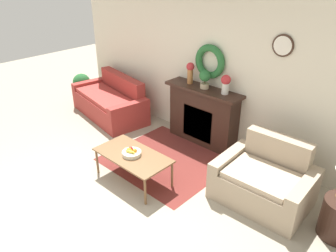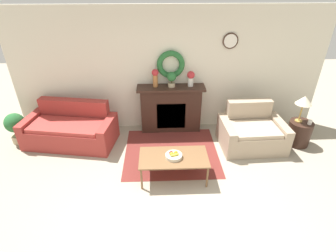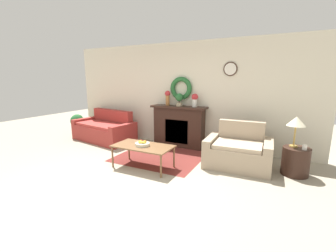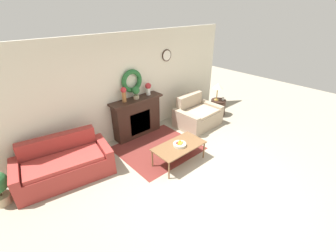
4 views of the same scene
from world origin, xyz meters
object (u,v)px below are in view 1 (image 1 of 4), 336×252
Objects in this scene: fruit_bowl at (131,153)px; potted_plant_floor_by_couch at (82,85)px; coffee_table at (133,157)px; potted_plant_on_mantel at (205,78)px; loveseat_right at (264,181)px; vase_on_mantel_left at (190,71)px; couch_left at (111,102)px; fireplace at (203,115)px; vase_on_mantel_right at (226,83)px.

fruit_bowl is 3.55m from potted_plant_floor_by_couch.
coffee_table is 3.64× the size of potted_plant_on_mantel.
vase_on_mantel_left is at bearing 157.97° from loveseat_right.
couch_left reaches higher than coffee_table.
fireplace is 1.24× the size of coffee_table.
vase_on_mantel_right is 0.49× the size of potted_plant_floor_by_couch.
fireplace is at bearing 6.76° from potted_plant_floor_by_couch.
potted_plant_floor_by_couch is (-3.30, 1.29, -0.02)m from coffee_table.
potted_plant_on_mantel reaches higher than fireplace.
vase_on_mantel_left reaches higher than coffee_table.
vase_on_mantel_right reaches higher than potted_plant_floor_by_couch.
vase_on_mantel_right reaches higher than fireplace.
fireplace is at bearing -179.26° from vase_on_mantel_right.
loveseat_right reaches higher than couch_left.
fireplace is at bearing -0.94° from vase_on_mantel_left.
coffee_table is at bearing -79.92° from vase_on_mantel_left.
vase_on_mantel_right is at bearing 19.55° from couch_left.
fireplace is 0.84m from vase_on_mantel_right.
vase_on_mantel_left reaches higher than potted_plant_floor_by_couch.
vase_on_mantel_left reaches higher than loveseat_right.
fruit_bowl is at bearing -105.16° from vase_on_mantel_right.
coffee_table is (-1.70, -0.97, 0.11)m from loveseat_right.
fruit_bowl is 1.93m from vase_on_mantel_right.
vase_on_mantel_left is at bearing 99.83° from fruit_bowl.
vase_on_mantel_left is (-0.34, 0.01, 0.76)m from fireplace.
coffee_table is at bearing -91.15° from fireplace.
loveseat_right is 5.01m from potted_plant_floor_by_couch.
fruit_bowl is 1.86m from potted_plant_on_mantel.
loveseat_right is 2.04m from potted_plant_on_mantel.
potted_plant_on_mantel is at bearing 6.49° from potted_plant_floor_by_couch.
fireplace is 4.46× the size of vase_on_mantel_right.
potted_plant_on_mantel is at bearing 20.87° from couch_left.
fireplace reaches higher than couch_left.
loveseat_right is 3.39× the size of vase_on_mantel_left.
couch_left is 1.52× the size of loveseat_right.
potted_plant_floor_by_couch is at bearing 158.57° from coffee_table.
coffee_table is 1.95m from vase_on_mantel_right.
vase_on_mantel_left reaches higher than potted_plant_on_mantel.
potted_plant_on_mantel is at bearing -50.63° from fireplace.
vase_on_mantel_left is 0.35m from potted_plant_on_mantel.
potted_plant_on_mantel reaches higher than fruit_bowl.
fruit_bowl is (-1.71, -0.99, 0.19)m from loveseat_right.
vase_on_mantel_right is (0.46, 1.69, 0.85)m from coffee_table.
coffee_table is (2.14, -1.24, 0.11)m from couch_left.
vase_on_mantel_left is (-0.30, 1.71, 0.80)m from fruit_bowl.
fruit_bowl is 0.89× the size of potted_plant_on_mantel.
fireplace reaches higher than loveseat_right.
couch_left is 2.42m from potted_plant_on_mantel.
vase_on_mantel_right reaches higher than coffee_table.
couch_left is 6.00× the size of vase_on_mantel_right.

